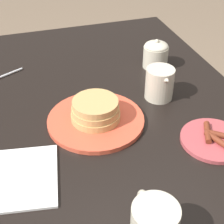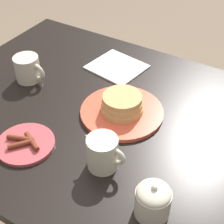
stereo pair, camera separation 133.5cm
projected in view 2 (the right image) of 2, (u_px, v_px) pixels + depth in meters
dining_table at (120, 153)px, 1.08m from camera, size 1.21×0.81×0.77m
pancake_plate at (122, 108)px, 1.00m from camera, size 0.24×0.24×0.06m
side_plate_bacon at (25, 144)px, 0.91m from camera, size 0.16×0.16×0.02m
coffee_mug at (28, 68)px, 1.11m from camera, size 0.11×0.08×0.08m
creamer_pitcher at (102, 152)px, 0.83m from camera, size 0.12×0.08×0.10m
sugar_bowl at (153, 200)px, 0.73m from camera, size 0.08×0.08×0.09m
napkin at (117, 67)px, 1.19m from camera, size 0.20×0.18×0.01m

